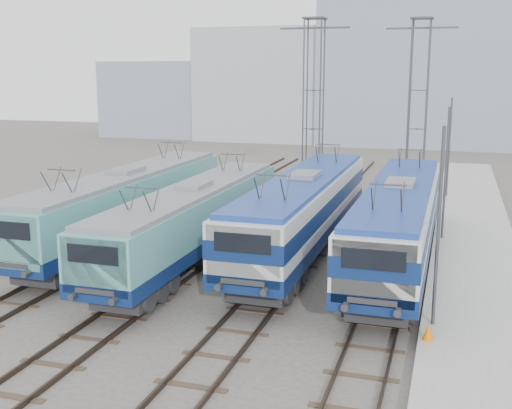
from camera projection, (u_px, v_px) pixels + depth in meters
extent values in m
plane|color=#514C47|center=(176.00, 325.00, 22.43)|extent=(160.00, 160.00, 0.00)
cube|color=#9E9E99|center=(477.00, 279.00, 26.92)|extent=(4.00, 70.00, 0.30)
cube|color=#0C1E4D|center=(128.00, 217.00, 32.65)|extent=(2.89, 18.28, 0.61)
cube|color=teal|center=(127.00, 194.00, 32.40)|extent=(2.84, 18.28, 1.83)
cube|color=teal|center=(14.00, 240.00, 24.23)|extent=(2.62, 0.71, 2.07)
cube|color=slate|center=(126.00, 174.00, 32.20)|extent=(2.62, 17.55, 0.20)
cube|color=#262628|center=(59.00, 266.00, 27.11)|extent=(2.13, 3.66, 0.69)
cube|color=#262628|center=(177.00, 208.00, 38.50)|extent=(2.13, 3.66, 0.69)
cube|color=#0C1E4D|center=(195.00, 234.00, 29.53)|extent=(2.74, 17.31, 0.58)
cube|color=teal|center=(194.00, 210.00, 29.30)|extent=(2.69, 17.31, 1.73)
cube|color=teal|center=(99.00, 265.00, 21.55)|extent=(2.48, 0.67, 1.96)
cube|color=slate|center=(194.00, 189.00, 29.10)|extent=(2.48, 16.62, 0.19)
cube|color=#262628|center=(136.00, 289.00, 24.28)|extent=(2.02, 3.46, 0.65)
cube|color=#262628|center=(236.00, 222.00, 35.07)|extent=(2.02, 3.46, 0.65)
cube|color=#0C1E4D|center=(304.00, 226.00, 30.81)|extent=(2.95, 18.63, 0.62)
cube|color=silver|center=(304.00, 200.00, 30.56)|extent=(2.90, 18.63, 1.86)
cube|color=#0C1E4D|center=(304.00, 201.00, 30.57)|extent=(2.94, 18.65, 0.72)
cube|color=silver|center=(246.00, 254.00, 22.23)|extent=(2.67, 0.72, 2.11)
cube|color=navy|center=(305.00, 179.00, 30.35)|extent=(2.67, 17.89, 0.21)
cube|color=#262628|center=(268.00, 281.00, 25.16)|extent=(2.17, 3.73, 0.70)
cube|color=#262628|center=(328.00, 215.00, 36.78)|extent=(2.17, 3.73, 0.70)
cube|color=#0C1E4D|center=(398.00, 236.00, 28.90)|extent=(2.92, 18.46, 0.62)
cube|color=silver|center=(399.00, 210.00, 28.65)|extent=(2.87, 18.46, 1.85)
cube|color=#0C1E4D|center=(399.00, 211.00, 28.66)|extent=(2.91, 18.48, 0.72)
cube|color=silver|center=(374.00, 271.00, 20.39)|extent=(2.64, 0.72, 2.09)
cube|color=navy|center=(400.00, 187.00, 28.44)|extent=(2.64, 17.72, 0.21)
cube|color=#262628|center=(382.00, 297.00, 23.30)|extent=(2.15, 3.69, 0.69)
cube|color=#262628|center=(407.00, 223.00, 34.81)|extent=(2.15, 3.69, 0.69)
cylinder|color=#3F4247|center=(303.00, 114.00, 41.43)|extent=(0.10, 0.10, 12.00)
cylinder|color=#3F4247|center=(320.00, 114.00, 41.11)|extent=(0.10, 0.10, 12.00)
cylinder|color=#3F4247|center=(307.00, 113.00, 42.45)|extent=(0.10, 0.10, 12.00)
cylinder|color=#3F4247|center=(323.00, 113.00, 42.13)|extent=(0.10, 0.10, 12.00)
cube|color=#3F4247|center=(315.00, 28.00, 40.68)|extent=(4.50, 0.12, 0.12)
cylinder|color=#3F4247|center=(408.00, 114.00, 41.41)|extent=(0.10, 0.10, 12.00)
cylinder|color=#3F4247|center=(426.00, 114.00, 41.09)|extent=(0.10, 0.10, 12.00)
cylinder|color=#3F4247|center=(409.00, 113.00, 42.43)|extent=(0.10, 0.10, 12.00)
cylinder|color=#3F4247|center=(426.00, 113.00, 42.11)|extent=(0.10, 0.10, 12.00)
cube|color=#3F4247|center=(422.00, 28.00, 40.66)|extent=(4.50, 0.12, 0.12)
cylinder|color=#3F4247|center=(438.00, 232.00, 21.09)|extent=(0.12, 0.12, 7.00)
cylinder|color=#3F4247|center=(445.00, 177.00, 32.31)|extent=(0.12, 0.12, 7.00)
cylinder|color=#3F4247|center=(449.00, 149.00, 43.53)|extent=(0.12, 0.12, 7.00)
cone|color=#FB6800|center=(428.00, 332.00, 20.40)|extent=(0.36, 0.36, 0.52)
cube|color=#959DA7|center=(273.00, 85.00, 83.04)|extent=(18.00, 12.00, 14.00)
cube|color=gray|center=(417.00, 69.00, 77.40)|extent=(22.00, 14.00, 18.00)
cube|color=gray|center=(161.00, 99.00, 88.10)|extent=(14.00, 10.00, 10.00)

